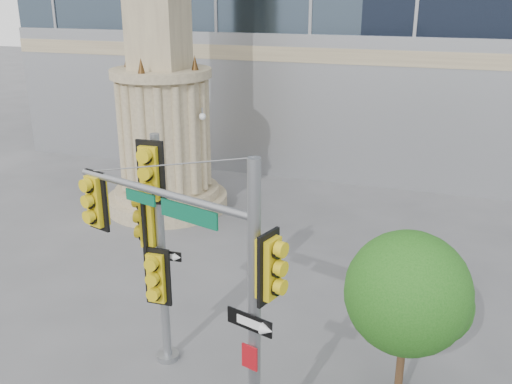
% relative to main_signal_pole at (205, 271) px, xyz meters
% --- Properties ---
extents(monument, '(4.40, 4.40, 16.60)m').
position_rel_main_signal_pole_xyz_m(monument, '(-6.14, 10.22, 2.15)').
color(monument, gray).
rests_on(monument, ground).
extents(main_signal_pole, '(4.09, 1.56, 5.43)m').
position_rel_main_signal_pole_xyz_m(main_signal_pole, '(0.00, 0.00, 0.00)').
color(main_signal_pole, slate).
rests_on(main_signal_pole, ground).
extents(secondary_signal_pole, '(0.87, 0.65, 5.06)m').
position_rel_main_signal_pole_xyz_m(secondary_signal_pole, '(-1.88, 1.77, -0.39)').
color(secondary_signal_pole, slate).
rests_on(secondary_signal_pole, ground).
extents(street_tree, '(2.33, 2.28, 3.64)m').
position_rel_main_signal_pole_xyz_m(street_tree, '(3.12, 1.98, -0.97)').
color(street_tree, gray).
rests_on(street_tree, ground).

